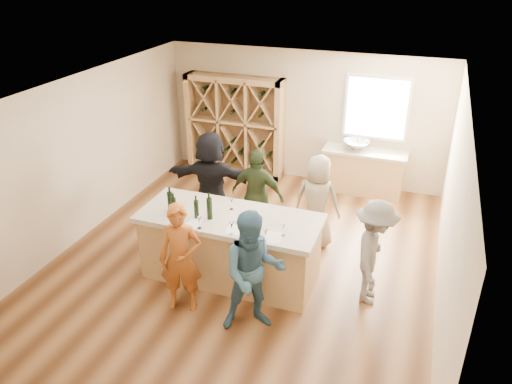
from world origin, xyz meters
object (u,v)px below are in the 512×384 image
(person_far_right, at_px, (317,201))
(wine_bottle_d, at_px, (196,209))
(person_far_mid, at_px, (258,195))
(tasting_counter_base, at_px, (230,249))
(person_near_left, at_px, (181,258))
(person_near_right, at_px, (254,272))
(wine_rack, at_px, (235,126))
(sink, at_px, (356,145))
(wine_bottle_a, at_px, (170,202))
(person_far_left, at_px, (211,181))
(wine_bottle_e, at_px, (209,209))
(person_server, at_px, (374,253))
(wine_bottle_b, at_px, (174,207))

(person_far_right, bearing_deg, wine_bottle_d, 50.71)
(person_far_mid, bearing_deg, tasting_counter_base, 96.58)
(person_near_left, relative_size, person_near_right, 0.94)
(wine_rack, distance_m, sink, 2.70)
(wine_bottle_a, bearing_deg, wine_rack, 98.19)
(tasting_counter_base, xyz_separation_m, person_near_right, (0.72, -0.94, 0.37))
(wine_bottle_d, distance_m, person_far_left, 1.67)
(wine_bottle_e, height_order, person_far_right, person_far_right)
(tasting_counter_base, distance_m, person_far_right, 1.76)
(person_near_right, distance_m, person_server, 1.78)
(wine_bottle_a, xyz_separation_m, person_far_left, (-0.04, 1.53, -0.33))
(wine_bottle_a, height_order, person_near_right, person_near_right)
(wine_rack, height_order, wine_bottle_a, wine_rack)
(person_server, distance_m, person_far_right, 1.66)
(wine_bottle_e, xyz_separation_m, person_far_right, (1.24, 1.58, -0.43))
(sink, bearing_deg, tasting_counter_base, -108.39)
(person_near_right, relative_size, person_far_mid, 1.05)
(wine_rack, height_order, tasting_counter_base, wine_rack)
(sink, xyz_separation_m, person_server, (0.87, -3.58, -0.22))
(wine_bottle_a, bearing_deg, wine_bottle_b, -42.90)
(wine_bottle_a, bearing_deg, tasting_counter_base, 11.23)
(wine_rack, distance_m, wine_bottle_b, 4.17)
(tasting_counter_base, distance_m, person_far_left, 1.69)
(wine_bottle_a, bearing_deg, person_near_left, -54.48)
(wine_bottle_d, distance_m, wine_bottle_e, 0.20)
(wine_bottle_b, height_order, person_far_mid, person_far_mid)
(person_near_left, distance_m, person_far_left, 2.33)
(tasting_counter_base, height_order, wine_bottle_e, wine_bottle_e)
(person_far_mid, height_order, person_far_left, person_far_left)
(wine_bottle_a, relative_size, person_near_right, 0.19)
(wine_bottle_a, relative_size, wine_bottle_b, 1.08)
(wine_bottle_a, height_order, wine_bottle_b, wine_bottle_a)
(tasting_counter_base, height_order, person_far_right, person_far_right)
(wine_bottle_a, bearing_deg, wine_bottle_e, 0.39)
(sink, height_order, wine_bottle_d, wine_bottle_d)
(tasting_counter_base, relative_size, person_near_left, 1.59)
(person_far_left, bearing_deg, wine_bottle_e, 105.66)
(person_near_left, bearing_deg, tasting_counter_base, 51.80)
(sink, xyz_separation_m, person_far_right, (-0.24, -2.35, -0.20))
(wine_bottle_d, bearing_deg, tasting_counter_base, 25.53)
(sink, height_order, person_near_right, person_near_right)
(person_far_mid, distance_m, person_far_right, 1.02)
(wine_rack, xyz_separation_m, wine_bottle_a, (0.58, -4.00, 0.14))
(wine_rack, height_order, person_near_right, wine_rack)
(wine_bottle_d, bearing_deg, person_server, 8.38)
(sink, relative_size, person_far_right, 0.33)
(wine_bottle_d, height_order, person_far_left, person_far_left)
(tasting_counter_base, bearing_deg, person_far_mid, 90.58)
(wine_bottle_a, xyz_separation_m, wine_bottle_e, (0.64, 0.00, 0.00))
(person_near_left, distance_m, person_server, 2.70)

